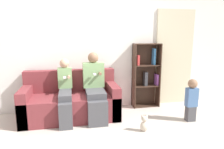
# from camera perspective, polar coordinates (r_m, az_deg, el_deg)

# --- Properties ---
(ground_plane) EXTENTS (14.00, 14.00, 0.00)m
(ground_plane) POSITION_cam_1_polar(r_m,az_deg,el_deg) (3.62, -5.77, -14.57)
(ground_plane) COLOR #BCB2A8
(back_wall) EXTENTS (10.00, 0.06, 2.55)m
(back_wall) POSITION_cam_1_polar(r_m,az_deg,el_deg) (4.23, -7.51, 7.08)
(back_wall) COLOR silver
(back_wall) RESTS_ON ground_plane
(curtain_panel) EXTENTS (0.88, 0.04, 2.13)m
(curtain_panel) POSITION_cam_1_polar(r_m,az_deg,el_deg) (4.79, 17.32, 4.62)
(curtain_panel) COLOR beige
(curtain_panel) RESTS_ON ground_plane
(couch) EXTENTS (1.78, 0.83, 0.89)m
(couch) POSITION_cam_1_polar(r_m,az_deg,el_deg) (3.96, -11.57, -7.63)
(couch) COLOR maroon
(couch) RESTS_ON ground_plane
(adult_seated) EXTENTS (0.41, 0.76, 1.25)m
(adult_seated) POSITION_cam_1_polar(r_m,az_deg,el_deg) (3.78, -4.92, -3.05)
(adult_seated) COLOR #47474C
(adult_seated) RESTS_ON ground_plane
(child_seated) EXTENTS (0.27, 0.77, 1.13)m
(child_seated) POSITION_cam_1_polar(r_m,az_deg,el_deg) (3.74, -13.22, -4.56)
(child_seated) COLOR #47474C
(child_seated) RESTS_ON ground_plane
(toddler_standing) EXTENTS (0.20, 0.17, 0.79)m
(toddler_standing) POSITION_cam_1_polar(r_m,az_deg,el_deg) (3.95, 21.77, -6.45)
(toddler_standing) COLOR #47474C
(toddler_standing) RESTS_ON ground_plane
(bookshelf) EXTENTS (0.58, 0.26, 1.40)m
(bookshelf) POSITION_cam_1_polar(r_m,az_deg,el_deg) (4.47, 9.65, 0.04)
(bookshelf) COLOR #3D281E
(bookshelf) RESTS_ON ground_plane
(teddy_bear) EXTENTS (0.14, 0.11, 0.28)m
(teddy_bear) POSITION_cam_1_polar(r_m,az_deg,el_deg) (3.44, 9.22, -13.68)
(teddy_bear) COLOR beige
(teddy_bear) RESTS_ON ground_plane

